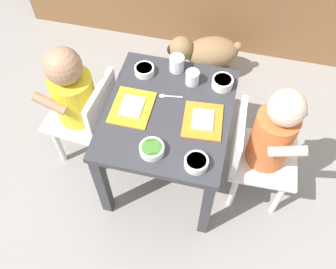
{
  "coord_description": "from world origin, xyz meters",
  "views": [
    {
      "loc": [
        0.22,
        -0.92,
        1.68
      ],
      "look_at": [
        0.0,
        0.0,
        0.31
      ],
      "focal_mm": 40.48,
      "sensor_mm": 36.0,
      "label": 1
    }
  ],
  "objects_px": {
    "seated_child_left": "(75,95)",
    "seated_child_right": "(269,138)",
    "dining_table": "(168,124)",
    "veggie_bowl_far": "(152,149)",
    "food_tray_left": "(132,107)",
    "cereal_bowl_left_side": "(196,163)",
    "dog": "(205,52)",
    "water_cup_left": "(192,78)",
    "water_cup_right": "(177,64)",
    "food_tray_right": "(203,120)",
    "spoon_by_left_tray": "(168,96)",
    "veggie_bowl_near": "(144,70)",
    "cereal_bowl_right_side": "(222,82)"
  },
  "relations": [
    {
      "from": "water_cup_left",
      "to": "veggie_bowl_far",
      "type": "distance_m",
      "value": 0.39
    },
    {
      "from": "food_tray_left",
      "to": "water_cup_right",
      "type": "distance_m",
      "value": 0.29
    },
    {
      "from": "seated_child_left",
      "to": "veggie_bowl_far",
      "type": "relative_size",
      "value": 7.19
    },
    {
      "from": "dog",
      "to": "veggie_bowl_far",
      "type": "bearing_deg",
      "value": -94.47
    },
    {
      "from": "seated_child_right",
      "to": "spoon_by_left_tray",
      "type": "xyz_separation_m",
      "value": [
        -0.43,
        0.09,
        0.04
      ]
    },
    {
      "from": "dog",
      "to": "spoon_by_left_tray",
      "type": "xyz_separation_m",
      "value": [
        -0.07,
        -0.6,
        0.29
      ]
    },
    {
      "from": "cereal_bowl_right_side",
      "to": "spoon_by_left_tray",
      "type": "xyz_separation_m",
      "value": [
        -0.21,
        -0.11,
        -0.02
      ]
    },
    {
      "from": "spoon_by_left_tray",
      "to": "veggie_bowl_far",
      "type": "bearing_deg",
      "value": -89.42
    },
    {
      "from": "water_cup_right",
      "to": "cereal_bowl_right_side",
      "type": "relative_size",
      "value": 0.78
    },
    {
      "from": "water_cup_left",
      "to": "cereal_bowl_left_side",
      "type": "bearing_deg",
      "value": -76.62
    },
    {
      "from": "seated_child_left",
      "to": "seated_child_right",
      "type": "height_order",
      "value": "seated_child_right"
    },
    {
      "from": "seated_child_right",
      "to": "food_tray_right",
      "type": "relative_size",
      "value": 3.65
    },
    {
      "from": "seated_child_left",
      "to": "cereal_bowl_right_side",
      "type": "xyz_separation_m",
      "value": [
        0.61,
        0.16,
        0.06
      ]
    },
    {
      "from": "water_cup_left",
      "to": "water_cup_right",
      "type": "xyz_separation_m",
      "value": [
        -0.08,
        0.06,
        0.0
      ]
    },
    {
      "from": "cereal_bowl_left_side",
      "to": "veggie_bowl_far",
      "type": "bearing_deg",
      "value": 173.48
    },
    {
      "from": "water_cup_left",
      "to": "veggie_bowl_far",
      "type": "height_order",
      "value": "water_cup_left"
    },
    {
      "from": "dining_table",
      "to": "food_tray_left",
      "type": "relative_size",
      "value": 3.04
    },
    {
      "from": "cereal_bowl_left_side",
      "to": "spoon_by_left_tray",
      "type": "bearing_deg",
      "value": 120.54
    },
    {
      "from": "dog",
      "to": "food_tray_left",
      "type": "bearing_deg",
      "value": -106.06
    },
    {
      "from": "dining_table",
      "to": "seated_child_left",
      "type": "xyz_separation_m",
      "value": [
        -0.42,
        0.02,
        0.05
      ]
    },
    {
      "from": "seated_child_right",
      "to": "water_cup_left",
      "type": "distance_m",
      "value": 0.4
    },
    {
      "from": "veggie_bowl_near",
      "to": "veggie_bowl_far",
      "type": "relative_size",
      "value": 0.91
    },
    {
      "from": "water_cup_right",
      "to": "spoon_by_left_tray",
      "type": "bearing_deg",
      "value": -89.74
    },
    {
      "from": "seated_child_right",
      "to": "food_tray_left",
      "type": "relative_size",
      "value": 3.63
    },
    {
      "from": "water_cup_right",
      "to": "spoon_by_left_tray",
      "type": "height_order",
      "value": "water_cup_right"
    },
    {
      "from": "dining_table",
      "to": "cereal_bowl_right_side",
      "type": "relative_size",
      "value": 6.57
    },
    {
      "from": "food_tray_left",
      "to": "veggie_bowl_near",
      "type": "xyz_separation_m",
      "value": [
        -0.0,
        0.2,
        0.01
      ]
    },
    {
      "from": "seated_child_left",
      "to": "dog",
      "type": "height_order",
      "value": "seated_child_left"
    },
    {
      "from": "dog",
      "to": "food_tray_left",
      "type": "height_order",
      "value": "food_tray_left"
    },
    {
      "from": "cereal_bowl_right_side",
      "to": "spoon_by_left_tray",
      "type": "relative_size",
      "value": 0.9
    },
    {
      "from": "seated_child_right",
      "to": "veggie_bowl_near",
      "type": "height_order",
      "value": "seated_child_right"
    },
    {
      "from": "food_tray_right",
      "to": "veggie_bowl_near",
      "type": "bearing_deg",
      "value": 145.63
    },
    {
      "from": "dog",
      "to": "cereal_bowl_right_side",
      "type": "height_order",
      "value": "cereal_bowl_right_side"
    },
    {
      "from": "spoon_by_left_tray",
      "to": "water_cup_right",
      "type": "bearing_deg",
      "value": 90.26
    },
    {
      "from": "dining_table",
      "to": "food_tray_left",
      "type": "height_order",
      "value": "food_tray_left"
    },
    {
      "from": "food_tray_right",
      "to": "spoon_by_left_tray",
      "type": "relative_size",
      "value": 1.93
    },
    {
      "from": "water_cup_right",
      "to": "veggie_bowl_near",
      "type": "height_order",
      "value": "water_cup_right"
    },
    {
      "from": "seated_child_right",
      "to": "cereal_bowl_right_side",
      "type": "bearing_deg",
      "value": 138.89
    },
    {
      "from": "food_tray_left",
      "to": "water_cup_left",
      "type": "xyz_separation_m",
      "value": [
        0.21,
        0.19,
        0.02
      ]
    },
    {
      "from": "cereal_bowl_right_side",
      "to": "seated_child_left",
      "type": "bearing_deg",
      "value": -165.09
    },
    {
      "from": "dog",
      "to": "cereal_bowl_left_side",
      "type": "distance_m",
      "value": 0.96
    },
    {
      "from": "food_tray_left",
      "to": "seated_child_right",
      "type": "bearing_deg",
      "value": 0.81
    },
    {
      "from": "veggie_bowl_near",
      "to": "food_tray_left",
      "type": "bearing_deg",
      "value": -89.06
    },
    {
      "from": "dog",
      "to": "water_cup_right",
      "type": "distance_m",
      "value": 0.55
    },
    {
      "from": "dining_table",
      "to": "seated_child_right",
      "type": "distance_m",
      "value": 0.42
    },
    {
      "from": "dining_table",
      "to": "food_tray_right",
      "type": "xyz_separation_m",
      "value": [
        0.15,
        -0.02,
        0.09
      ]
    },
    {
      "from": "cereal_bowl_left_side",
      "to": "seated_child_left",
      "type": "bearing_deg",
      "value": 156.9
    },
    {
      "from": "food_tray_right",
      "to": "cereal_bowl_left_side",
      "type": "height_order",
      "value": "cereal_bowl_left_side"
    },
    {
      "from": "seated_child_left",
      "to": "cereal_bowl_left_side",
      "type": "bearing_deg",
      "value": -23.1
    },
    {
      "from": "seated_child_right",
      "to": "cereal_bowl_left_side",
      "type": "relative_size",
      "value": 7.87
    }
  ]
}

